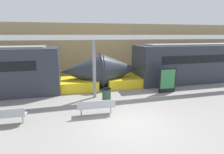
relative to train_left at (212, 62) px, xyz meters
The scene contains 9 objects.
ground_plane 11.67m from the train_left, 148.58° to the right, with size 60.00×60.00×0.00m, color gray.
station_wall 10.74m from the train_left, 157.50° to the left, with size 56.00×0.20×5.00m, color tan.
train_left is the anchor object (origin of this frame).
bench_near 12.39m from the train_left, 156.81° to the right, with size 1.89×0.52×0.82m.
bench_far 16.23m from the train_left, 162.43° to the right, with size 1.75×0.50×0.82m.
trash_bin 10.99m from the train_left, 163.12° to the right, with size 0.54×0.54×0.84m.
poster_board 6.53m from the train_left, 157.16° to the right, with size 1.26×0.07×1.77m.
support_column_near 11.26m from the train_left, 168.58° to the right, with size 0.21×0.21×3.66m, color gray.
canopy_beam 11.49m from the train_left, 168.58° to the right, with size 28.00×0.60×0.28m, color silver.
Camera 1 is at (-2.68, -6.87, 3.96)m, focal length 28.00 mm.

